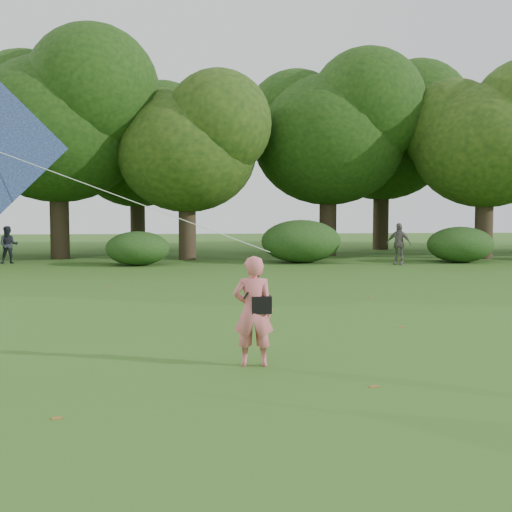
{
  "coord_description": "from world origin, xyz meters",
  "views": [
    {
      "loc": [
        -1.35,
        -9.85,
        2.39
      ],
      "look_at": [
        -0.34,
        2.0,
        1.5
      ],
      "focal_mm": 45.0,
      "sensor_mm": 36.0,
      "label": 1
    }
  ],
  "objects": [
    {
      "name": "bystander_left",
      "position": [
        -9.61,
        18.38,
        0.81
      ],
      "size": [
        0.87,
        0.73,
        1.62
      ],
      "primitive_type": "imported",
      "rotation": [
        0.0,
        0.0,
        0.16
      ],
      "color": "#20242B",
      "rests_on": "ground"
    },
    {
      "name": "ground",
      "position": [
        0.0,
        0.0,
        0.0
      ],
      "size": [
        100.0,
        100.0,
        0.0
      ],
      "primitive_type": "plane",
      "color": "#265114",
      "rests_on": "ground"
    },
    {
      "name": "bystander_right",
      "position": [
        6.94,
        16.52,
        0.88
      ],
      "size": [
        1.1,
        0.91,
        1.76
      ],
      "primitive_type": "imported",
      "rotation": [
        0.0,
        0.0,
        -0.56
      ],
      "color": "slate",
      "rests_on": "ground"
    },
    {
      "name": "man_kite_flyer",
      "position": [
        -0.58,
        -0.3,
        0.84
      ],
      "size": [
        0.64,
        0.45,
        1.68
      ],
      "primitive_type": "imported",
      "rotation": [
        0.0,
        0.0,
        3.06
      ],
      "color": "#E36A72",
      "rests_on": "ground"
    },
    {
      "name": "crossbody_bag",
      "position": [
        -0.46,
        -0.33,
        0.95
      ],
      "size": [
        0.43,
        0.2,
        0.69
      ],
      "color": "black",
      "rests_on": "ground"
    },
    {
      "name": "tree_line",
      "position": [
        1.67,
        22.88,
        5.6
      ],
      "size": [
        54.7,
        15.3,
        9.48
      ],
      "color": "#3A2D1E",
      "rests_on": "ground"
    },
    {
      "name": "fallen_leaves",
      "position": [
        -0.2,
        3.41,
        0.01
      ],
      "size": [
        11.58,
        13.69,
        0.01
      ],
      "color": "brown",
      "rests_on": "ground"
    },
    {
      "name": "shrub_band",
      "position": [
        -0.72,
        17.6,
        0.86
      ],
      "size": [
        39.15,
        3.22,
        1.88
      ],
      "color": "#264919",
      "rests_on": "ground"
    }
  ]
}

